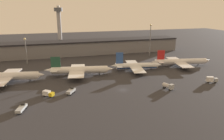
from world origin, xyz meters
TOP-DOWN VIEW (x-y plane):
  - ground at (0.00, 0.00)m, footprint 600.00×600.00m
  - terminal_building at (0.00, 100.92)m, footprint 180.97×21.43m
  - airplane_0 at (-61.35, 31.96)m, footprint 42.67×35.74m
  - airplane_1 at (-18.72, 32.60)m, footprint 44.74×33.13m
  - airplane_2 at (22.12, 34.09)m, footprint 37.08×35.82m
  - airplane_3 at (59.07, 34.65)m, footprint 46.63×34.73m
  - service_vehicle_0 at (-50.48, -10.94)m, footprint 4.59×8.11m
  - service_vehicle_1 at (54.24, -4.22)m, footprint 6.64×4.14m
  - service_vehicle_2 at (23.95, -6.24)m, footprint 4.50×6.66m
  - service_vehicle_3 at (-39.06, 1.99)m, footprint 5.90×5.42m
  - service_vehicle_4 at (-27.65, 3.01)m, footprint 5.55×6.75m
  - lamp_post_0 at (-53.60, 76.54)m, footprint 1.80×1.80m
  - lamp_post_1 at (53.70, 76.54)m, footprint 1.80×1.80m
  - control_tower at (-22.58, 146.29)m, footprint 9.00×9.00m

SIDE VIEW (x-z plane):
  - ground at x=0.00m, z-range 0.00..0.00m
  - service_vehicle_0 at x=-50.48m, z-range -0.07..2.58m
  - service_vehicle_4 at x=-27.65m, z-range -0.07..2.77m
  - service_vehicle_3 at x=-39.06m, z-range 0.19..3.27m
  - service_vehicle_2 at x=23.95m, z-range 0.17..3.54m
  - service_vehicle_1 at x=54.24m, z-range 0.18..3.86m
  - airplane_2 at x=22.12m, z-range -3.33..9.87m
  - airplane_3 at x=59.07m, z-range -2.81..9.81m
  - airplane_0 at x=-61.35m, z-range -2.78..10.36m
  - airplane_1 at x=-18.72m, z-range -2.69..10.36m
  - terminal_building at x=0.00m, z-range 0.06..13.38m
  - lamp_post_0 at x=-53.60m, z-range 3.15..23.80m
  - lamp_post_1 at x=53.70m, z-range 3.59..32.62m
  - control_tower at x=-22.58m, z-range 3.60..49.66m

